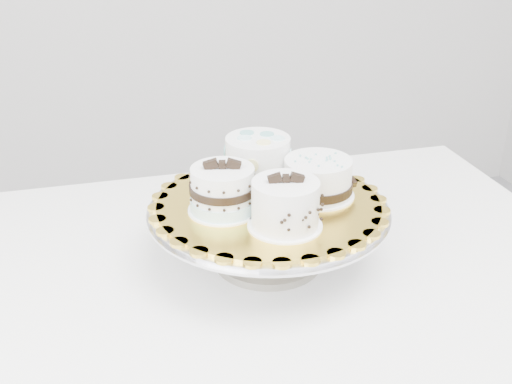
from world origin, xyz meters
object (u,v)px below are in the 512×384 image
object	(u,v)px
cake_swirl	(285,206)
cake_dots	(258,160)
cake_banded	(223,191)
cake_stand	(268,223)
table	(238,311)
cake_board	(269,204)
cake_ribbon	(318,179)

from	to	relation	value
cake_swirl	cake_dots	size ratio (longest dim) A/B	0.92
cake_banded	cake_dots	distance (m)	0.12
cake_stand	cake_dots	xyz separation A→B (m)	(0.01, 0.08, 0.08)
cake_swirl	table	bearing A→B (deg)	139.62
table	cake_dots	xyz separation A→B (m)	(0.06, 0.09, 0.23)
table	cake_stand	world-z (taller)	cake_stand
table	cake_board	distance (m)	0.19
cake_board	cake_stand	bearing A→B (deg)	180.00
cake_board	cake_swirl	xyz separation A→B (m)	(-0.00, -0.08, 0.04)
cake_banded	cake_board	bearing A→B (deg)	20.15
cake_ribbon	cake_dots	bearing A→B (deg)	129.32
cake_board	cake_banded	bearing A→B (deg)	-176.04
cake_dots	table	bearing A→B (deg)	-112.26
cake_ribbon	cake_swirl	bearing A→B (deg)	-140.54
cake_banded	cake_ribbon	bearing A→B (deg)	18.19
table	cake_swirl	xyz separation A→B (m)	(0.05, -0.07, 0.22)
table	cake_stand	bearing A→B (deg)	11.00
table	cake_board	size ratio (longest dim) A/B	3.51
table	cake_stand	xyz separation A→B (m)	(0.05, 0.01, 0.15)
cake_banded	cake_dots	world-z (taller)	cake_banded
cake_stand	cake_board	world-z (taller)	cake_board
cake_swirl	cake_ribbon	xyz separation A→B (m)	(0.08, 0.08, -0.01)
table	cake_ribbon	xyz separation A→B (m)	(0.14, 0.01, 0.22)
cake_stand	cake_swirl	bearing A→B (deg)	-91.65
cake_board	cake_dots	world-z (taller)	cake_dots
cake_board	cake_dots	xyz separation A→B (m)	(0.01, 0.08, 0.04)
cake_swirl	cake_banded	world-z (taller)	same
cake_banded	cake_stand	bearing A→B (deg)	20.15
cake_dots	cake_swirl	bearing A→B (deg)	-80.33
cake_ribbon	table	bearing A→B (deg)	179.22
table	cake_board	world-z (taller)	cake_board
cake_stand	cake_board	bearing A→B (deg)	0.00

